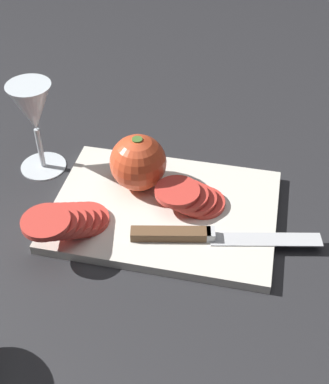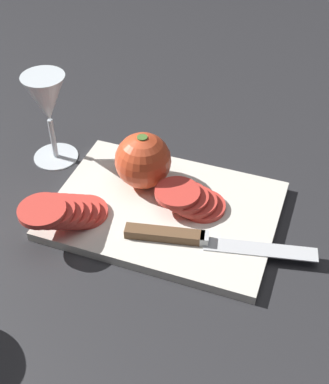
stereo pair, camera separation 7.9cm
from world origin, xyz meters
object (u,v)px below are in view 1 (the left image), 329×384
Objects in this scene: whole_tomato at (138,162)px; wine_glass at (33,112)px; tomato_slice_stack_near at (190,197)px; knife at (192,235)px; tomato_slice_stack_far at (67,221)px.

wine_glass is at bearing -8.69° from whole_tomato.
knife is at bearing 102.17° from tomato_slice_stack_near.
tomato_slice_stack_far is at bearing 30.46° from tomato_slice_stack_near.
wine_glass reaches higher than whole_tomato.
wine_glass is at bearing 144.18° from knife.
wine_glass is at bearing -56.14° from tomato_slice_stack_far.
whole_tomato is at bearing 124.71° from knife.
wine_glass reaches higher than knife.
tomato_slice_stack_far is at bearing 123.86° from wine_glass.
tomato_slice_stack_far is (0.17, 0.03, 0.02)m from knife.
wine_glass is 1.28× the size of tomato_slice_stack_far.
whole_tomato is 0.84× the size of tomato_slice_stack_near.
whole_tomato is at bearing 171.31° from wine_glass.
tomato_slice_stack_far is (-0.10, 0.15, -0.07)m from wine_glass.
tomato_slice_stack_near is at bearing 167.65° from wine_glass.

